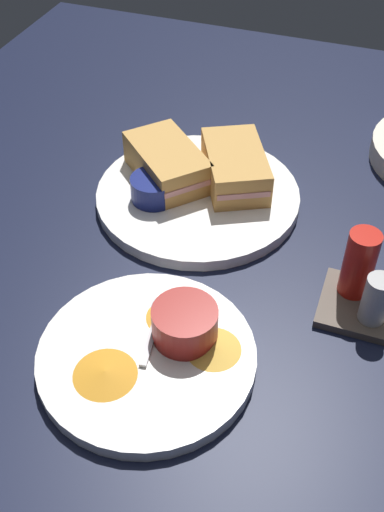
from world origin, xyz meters
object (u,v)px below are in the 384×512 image
Objects in this scene: ramekin_dark_sauce at (154,188)px; condiment_caddy at (363,285)px; sandwich_half_near at (233,166)px; sandwich_half_far at (167,163)px; ramekin_light_gravy at (185,323)px; plate_sandwich_main at (198,195)px; plate_chips_companion at (148,357)px; spoon_by_dark_ramekin at (187,184)px; spoon_by_gravy_ramekin at (158,315)px.

ramekin_dark_sauce is 30.14cm from condiment_caddy.
sandwich_half_near and sandwich_half_far have the same top height.
ramekin_dark_sauce is 23.96cm from ramekin_light_gravy.
sandwich_half_near reaches higher than plate_sandwich_main.
plate_sandwich_main is at bearing 74.94° from sandwich_half_far.
plate_sandwich_main is 6.75cm from ramekin_dark_sauce.
plate_sandwich_main and plate_chips_companion have the same top height.
spoon_by_dark_ramekin is 23.88cm from spoon_by_gravy_ramekin.
condiment_caddy is at bearing 117.50° from spoon_by_gravy_ramekin.
condiment_caddy reaches higher than sandwich_half_far.
ramekin_light_gravy is 4.26cm from spoon_by_gravy_ramekin.
plate_chips_companion is (29.21, 9.19, -3.20)cm from sandwich_half_far.
plate_sandwich_main is 2.19cm from spoon_by_dark_ramekin.
sandwich_half_far is at bearing -179.59° from ramekin_dark_sauce.
ramekin_dark_sauce is 0.26× the size of plate_chips_companion.
sandwich_half_near is at bearing 104.94° from sandwich_half_far.
spoon_by_gravy_ramekin is (-4.86, -0.74, 1.16)cm from plate_chips_companion.
plate_chips_companion is at bearing 8.65° from spoon_by_gravy_ramekin.
plate_chips_companion is (24.18, 9.16, -2.58)cm from ramekin_dark_sauce.
ramekin_dark_sauce is at bearing -106.74° from condiment_caddy.
spoon_by_gravy_ramekin reaches higher than plate_sandwich_main.
plate_chips_companion is 3.29× the size of ramekin_light_gravy.
condiment_caddy is (12.34, 23.81, 2.61)cm from plate_sandwich_main.
sandwich_half_far is 1.71× the size of spoon_by_dark_ramekin.
spoon_by_dark_ramekin is at bearing -167.44° from spoon_by_gravy_ramekin.
sandwich_half_far is 1.47× the size of spoon_by_gravy_ramekin.
plate_sandwich_main is 4.52× the size of ramekin_dark_sauce.
sandwich_half_near is 2.13× the size of ramekin_light_gravy.
ramekin_dark_sauce is at bearing -156.45° from spoon_by_gravy_ramekin.
spoon_by_dark_ramekin and spoon_by_gravy_ramekin have the same top height.
sandwich_half_far is 2.40× the size of ramekin_dark_sauce.
sandwich_half_near reaches higher than ramekin_light_gravy.
condiment_caddy is (16.06, 20.08, -0.59)cm from sandwich_half_near.
plate_sandwich_main is 3.22× the size of spoon_by_dark_ramekin.
sandwich_half_far is at bearing -107.76° from spoon_by_dark_ramekin.
spoon_by_gravy_ramekin is at bearing -62.50° from condiment_caddy.
sandwich_half_far is at bearing -115.38° from condiment_caddy.
spoon_by_dark_ramekin is at bearing -160.32° from ramekin_light_gravy.
ramekin_light_gravy is (-3.48, 2.90, 2.89)cm from plate_chips_companion.
spoon_by_dark_ramekin is at bearing -58.55° from sandwich_half_near.
plate_chips_companion is at bearing 11.90° from spoon_by_dark_ramekin.
sandwich_half_near is at bearing 130.06° from ramekin_dark_sauce.
sandwich_half_far is 0.63× the size of plate_chips_companion.
spoon_by_gravy_ramekin is (26.70, -0.36, -2.04)cm from sandwich_half_near.
sandwich_half_near is 9.12cm from sandwich_half_far.
sandwich_half_near is at bearing 121.45° from spoon_by_dark_ramekin.
ramekin_dark_sauce is at bearing -49.94° from sandwich_half_near.
ramekin_dark_sauce is at bearing -159.26° from plate_chips_companion.
sandwich_half_near is 1.75× the size of spoon_by_dark_ramekin.
condiment_caddy is (-10.64, 20.44, 1.44)cm from spoon_by_gravy_ramekin.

